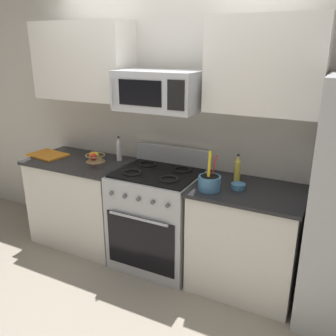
{
  "coord_description": "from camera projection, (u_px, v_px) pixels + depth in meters",
  "views": [
    {
      "loc": [
        1.46,
        -1.95,
        2.01
      ],
      "look_at": [
        0.17,
        0.59,
        1.03
      ],
      "focal_mm": 38.23,
      "sensor_mm": 36.0,
      "label": 1
    }
  ],
  "objects": [
    {
      "name": "upper_cabinets_left",
      "position": [
        83.0,
        61.0,
        3.45
      ],
      "size": [
        1.01,
        0.34,
        0.72
      ],
      "color": "silver"
    },
    {
      "name": "bottle_oil",
      "position": [
        237.0,
        169.0,
        3.01
      ],
      "size": [
        0.05,
        0.05,
        0.24
      ],
      "color": "gold",
      "rests_on": "counter_right"
    },
    {
      "name": "range_oven",
      "position": [
        158.0,
        217.0,
        3.37
      ],
      "size": [
        0.76,
        0.7,
        1.09
      ],
      "color": "#B2B5BA",
      "rests_on": "ground"
    },
    {
      "name": "utensil_crock",
      "position": [
        209.0,
        182.0,
        2.84
      ],
      "size": [
        0.18,
        0.18,
        0.32
      ],
      "color": "teal",
      "rests_on": "counter_right"
    },
    {
      "name": "cutting_board",
      "position": [
        48.0,
        155.0,
        3.75
      ],
      "size": [
        0.43,
        0.33,
        0.02
      ],
      "primitive_type": "cube",
      "rotation": [
        0.0,
        0.0,
        -0.15
      ],
      "color": "orange",
      "rests_on": "counter_left"
    },
    {
      "name": "microwave",
      "position": [
        159.0,
        91.0,
        3.01
      ],
      "size": [
        0.72,
        0.44,
        0.33
      ],
      "color": "#B2B5BA"
    },
    {
      "name": "upper_cabinets_right",
      "position": [
        265.0,
        66.0,
        2.71
      ],
      "size": [
        0.88,
        0.34,
        0.72
      ],
      "color": "silver"
    },
    {
      "name": "fruit_basket",
      "position": [
        95.0,
        157.0,
        3.55
      ],
      "size": [
        0.2,
        0.2,
        0.1
      ],
      "color": "#9E7A4C",
      "rests_on": "counter_left"
    },
    {
      "name": "wall_back",
      "position": [
        177.0,
        123.0,
        3.43
      ],
      "size": [
        8.0,
        0.1,
        2.6
      ],
      "primitive_type": "cube",
      "color": "beige",
      "rests_on": "ground"
    },
    {
      "name": "ground_plane",
      "position": [
        117.0,
        305.0,
        2.92
      ],
      "size": [
        16.0,
        16.0,
        0.0
      ],
      "primitive_type": "plane",
      "color": "gray"
    },
    {
      "name": "counter_left",
      "position": [
        83.0,
        201.0,
        3.76
      ],
      "size": [
        1.02,
        0.66,
        0.91
      ],
      "color": "silver",
      "rests_on": "ground"
    },
    {
      "name": "counter_right",
      "position": [
        245.0,
        239.0,
        3.01
      ],
      "size": [
        0.89,
        0.66,
        0.91
      ],
      "color": "silver",
      "rests_on": "ground"
    },
    {
      "name": "bottle_vinegar",
      "position": [
        119.0,
        149.0,
        3.56
      ],
      "size": [
        0.05,
        0.05,
        0.25
      ],
      "color": "silver",
      "rests_on": "counter_left"
    },
    {
      "name": "prep_bowl",
      "position": [
        238.0,
        186.0,
        2.88
      ],
      "size": [
        0.12,
        0.12,
        0.04
      ],
      "color": "teal",
      "rests_on": "counter_right"
    }
  ]
}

